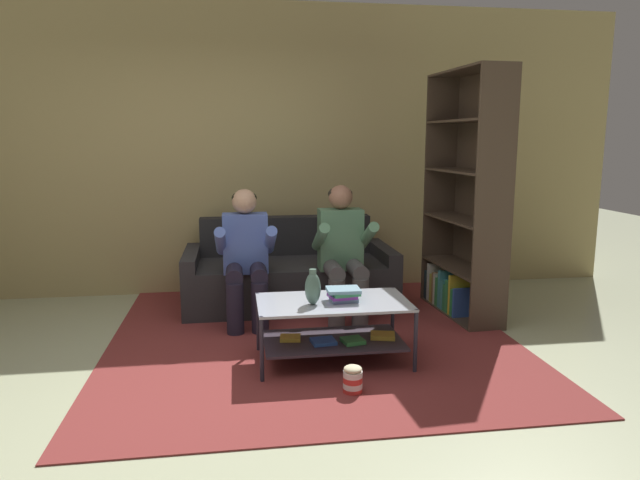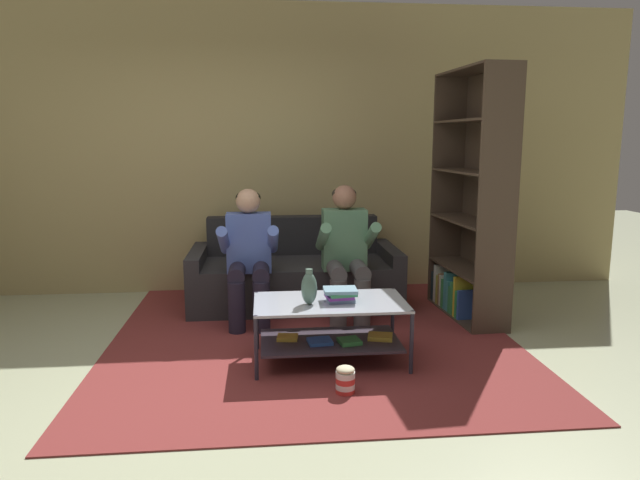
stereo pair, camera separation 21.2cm
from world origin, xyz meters
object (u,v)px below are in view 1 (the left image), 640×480
coffee_table (334,322)px  popcorn_tub (353,379)px  person_seated_left (246,252)px  book_stack (343,294)px  couch (289,276)px  vase (313,288)px  bookshelf (465,223)px  person_seated_right (343,248)px

coffee_table → popcorn_tub: (0.03, -0.52, -0.20)m
person_seated_left → book_stack: (0.65, -0.97, -0.13)m
book_stack → person_seated_left: bearing=123.9°
couch → coffee_table: 1.51m
vase → popcorn_tub: vase is taller
bookshelf → couch: bearing=162.4°
coffee_table → book_stack: bearing=-12.7°
person_seated_right → bookshelf: (1.13, 0.05, 0.18)m
person_seated_left → vase: person_seated_left is taller
person_seated_right → vase: person_seated_right is taller
person_seated_right → book_stack: size_ratio=5.05×
person_seated_right → coffee_table: bearing=-104.2°
person_seated_right → coffee_table: 1.05m
person_seated_right → bookshelf: size_ratio=0.55×
person_seated_left → coffee_table: person_seated_left is taller
person_seated_left → coffee_table: size_ratio=1.08×
person_seated_left → person_seated_right: (0.83, 0.00, 0.01)m
person_seated_left → bookshelf: 1.97m
person_seated_left → person_seated_right: person_seated_right is taller
bookshelf → person_seated_left: bearing=-178.5°
bookshelf → coffee_table: bearing=-143.7°
coffee_table → vase: 0.32m
vase → couch: bearing=90.6°
bookshelf → popcorn_tub: bookshelf is taller
coffee_table → person_seated_left: bearing=121.6°
book_stack → popcorn_tub: book_stack is taller
person_seated_right → book_stack: (-0.18, -0.97, -0.14)m
person_seated_right → bookshelf: 1.14m
person_seated_right → coffee_table: (-0.24, -0.96, -0.35)m
book_stack → bookshelf: 1.69m
couch → person_seated_left: size_ratio=1.70×
person_seated_right → vase: (-0.40, -1.02, -0.08)m
coffee_table → bookshelf: bearing=36.3°
person_seated_left → coffee_table: (0.59, -0.96, -0.34)m
person_seated_left → popcorn_tub: 1.69m
coffee_table → person_seated_right: bearing=75.8°
person_seated_left → book_stack: person_seated_left is taller
bookshelf → person_seated_right: bearing=-177.6°
couch → bookshelf: bookshelf is taller
couch → popcorn_tub: (0.20, -2.02, -0.18)m
popcorn_tub → person_seated_left: bearing=112.7°
coffee_table → vase: size_ratio=4.27×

